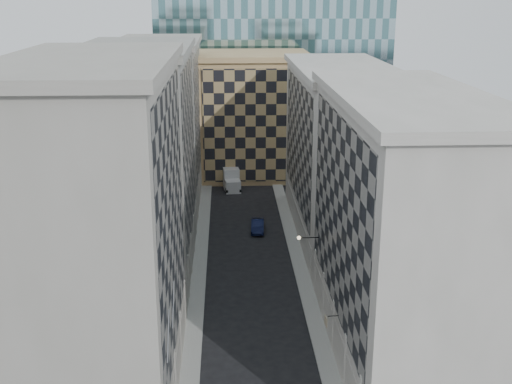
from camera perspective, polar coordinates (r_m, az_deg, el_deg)
name	(u,v)px	position (r m, az deg, el deg)	size (l,w,h in m)	color
sidewalk_west	(199,274)	(66.06, -5.10, -7.26)	(1.50, 100.00, 0.15)	gray
sidewalk_east	(301,272)	(66.42, 4.06, -7.09)	(1.50, 100.00, 0.15)	gray
bldg_left_a	(101,235)	(44.75, -13.65, -3.69)	(10.80, 22.80, 23.70)	gray
bldg_left_b	(141,160)	(65.63, -10.18, 2.80)	(10.80, 22.80, 22.70)	gray
bldg_left_c	(162,123)	(87.06, -8.40, 6.12)	(10.80, 22.80, 21.70)	gray
bldg_right_a	(401,229)	(49.96, 12.75, -3.23)	(10.80, 26.80, 20.70)	#B2ADA3
bldg_right_b	(340,151)	(75.31, 7.44, 3.64)	(10.80, 28.80, 19.70)	#B2ADA3
tan_block	(253,114)	(99.66, -0.23, 6.91)	(16.80, 14.80, 18.80)	tan
flagpoles_left	(171,319)	(41.13, -7.58, -11.15)	(0.10, 6.33, 2.33)	gray
bracket_lamp	(301,238)	(58.45, 4.01, -4.08)	(1.98, 0.36, 0.36)	black
box_truck	(231,180)	(93.75, -2.22, 1.11)	(2.81, 5.69, 3.01)	silver
dark_car	(258,226)	(76.99, 0.14, -3.02)	(1.50, 4.30, 1.42)	#0E1535
shop_sign	(326,321)	(49.57, 6.28, -11.31)	(1.04, 0.74, 0.82)	black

